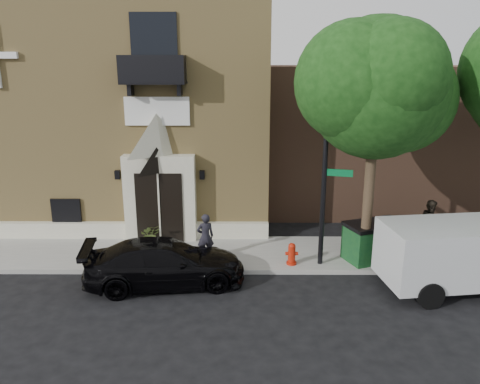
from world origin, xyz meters
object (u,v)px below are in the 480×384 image
object	(u,v)px
pedestrian_far	(430,222)
dumpster	(374,241)
street_sign	(325,174)
black_sedan	(165,263)
fire_hydrant	(292,254)
cargo_van	(474,253)
pedestrian_near	(205,237)

from	to	relation	value
pedestrian_far	dumpster	bearing A→B (deg)	141.01
dumpster	street_sign	bearing A→B (deg)	170.24
black_sedan	street_sign	size ratio (longest dim) A/B	0.80
fire_hydrant	dumpster	distance (m)	2.86
black_sedan	cargo_van	size ratio (longest dim) A/B	0.92
cargo_van	fire_hydrant	bearing A→B (deg)	157.93
black_sedan	fire_hydrant	size ratio (longest dim) A/B	6.54
fire_hydrant	street_sign	bearing A→B (deg)	4.88
black_sedan	street_sign	world-z (taller)	street_sign
pedestrian_near	dumpster	bearing A→B (deg)	163.52
black_sedan	pedestrian_far	bearing A→B (deg)	-80.40
dumpster	cargo_van	bearing A→B (deg)	-58.00
black_sedan	fire_hydrant	world-z (taller)	black_sedan
black_sedan	fire_hydrant	distance (m)	4.14
fire_hydrant	dumpster	world-z (taller)	dumpster
fire_hydrant	dumpster	size ratio (longest dim) A/B	0.33
cargo_van	pedestrian_near	distance (m)	8.29
cargo_van	dumpster	bearing A→B (deg)	135.61
black_sedan	pedestrian_near	bearing A→B (deg)	-43.70
black_sedan	dumpster	distance (m)	6.97
black_sedan	fire_hydrant	bearing A→B (deg)	-82.21
black_sedan	fire_hydrant	xyz separation A→B (m)	(3.98, 1.14, -0.19)
black_sedan	cargo_van	world-z (taller)	cargo_van
dumpster	pedestrian_far	world-z (taller)	pedestrian_far
fire_hydrant	black_sedan	bearing A→B (deg)	-163.94
street_sign	dumpster	xyz separation A→B (m)	(1.84, 0.36, -2.37)
black_sedan	street_sign	xyz separation A→B (m)	(4.95, 1.23, 2.47)
dumpster	pedestrian_near	xyz separation A→B (m)	(-5.67, -0.02, 0.14)
cargo_van	black_sedan	bearing A→B (deg)	171.28
fire_hydrant	dumpster	xyz separation A→B (m)	(2.81, 0.44, 0.29)
street_sign	pedestrian_far	xyz separation A→B (m)	(4.22, 1.73, -2.19)
pedestrian_far	pedestrian_near	bearing A→B (deg)	120.88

